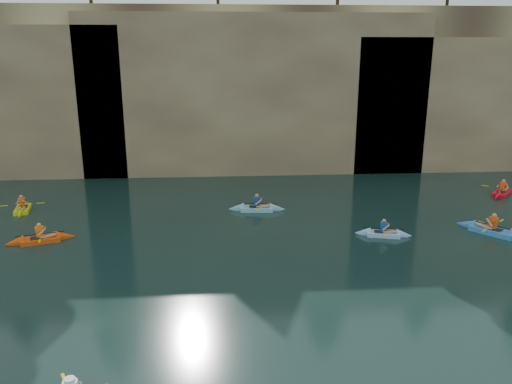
{
  "coord_description": "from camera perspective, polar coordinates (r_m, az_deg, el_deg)",
  "views": [
    {
      "loc": [
        -0.53,
        -12.83,
        8.59
      ],
      "look_at": [
        0.89,
        6.74,
        3.0
      ],
      "focal_mm": 35.0,
      "sensor_mm": 36.0,
      "label": 1
    }
  ],
  "objects": [
    {
      "name": "cliff_slab_center",
      "position": [
        35.64,
        -0.06,
        11.25
      ],
      "size": [
        24.0,
        2.4,
        11.4
      ],
      "primitive_type": "cube",
      "color": "tan",
      "rests_on": "ground"
    },
    {
      "name": "kayaker_red_far",
      "position": [
        34.22,
        26.29,
        -0.06
      ],
      "size": [
        2.82,
        2.96,
        1.23
      ],
      "rotation": [
        0.0,
        0.0,
        0.82
      ],
      "color": "red",
      "rests_on": "ground"
    },
    {
      "name": "ground",
      "position": [
        15.45,
        -1.56,
        -17.89
      ],
      "size": [
        160.0,
        160.0,
        0.0
      ],
      "primitive_type": "plane",
      "color": "black",
      "rests_on": "ground"
    },
    {
      "name": "kayaker_orange",
      "position": [
        25.29,
        -23.41,
        -4.97
      ],
      "size": [
        3.15,
        2.24,
        1.17
      ],
      "rotation": [
        0.0,
        0.0,
        0.31
      ],
      "color": "#DE490E",
      "rests_on": "ground"
    },
    {
      "name": "kayaker_ltblue_near",
      "position": [
        24.74,
        14.34,
        -4.6
      ],
      "size": [
        2.79,
        2.1,
        1.07
      ],
      "rotation": [
        0.0,
        0.0,
        -0.23
      ],
      "color": "#98C7FF",
      "rests_on": "ground"
    },
    {
      "name": "cliff",
      "position": [
        42.91,
        -3.51,
        12.41
      ],
      "size": [
        70.0,
        16.0,
        12.0
      ],
      "primitive_type": "cube",
      "color": "tan",
      "rests_on": "ground"
    },
    {
      "name": "kayaker_ltblue_mid",
      "position": [
        27.67,
        0.1,
        -1.86
      ],
      "size": [
        3.22,
        2.37,
        1.2
      ],
      "rotation": [
        0.0,
        0.0,
        -0.09
      ],
      "color": "#7FBBD5",
      "rests_on": "ground"
    },
    {
      "name": "sea_cave_center",
      "position": [
        35.65,
        -9.67,
        4.37
      ],
      "size": [
        3.5,
        1.0,
        3.2
      ],
      "primitive_type": "cube",
      "color": "black",
      "rests_on": "ground"
    },
    {
      "name": "kayaker_yellow",
      "position": [
        30.45,
        -25.11,
        -1.75
      ],
      "size": [
        2.28,
        2.94,
        1.17
      ],
      "rotation": [
        0.0,
        0.0,
        -1.36
      ],
      "color": "yellow",
      "rests_on": "ground"
    },
    {
      "name": "sea_cave_east",
      "position": [
        36.89,
        12.57,
        5.63
      ],
      "size": [
        5.0,
        1.0,
        4.5
      ],
      "primitive_type": "cube",
      "color": "black",
      "rests_on": "ground"
    },
    {
      "name": "kayaker_blue_east",
      "position": [
        26.84,
        25.4,
        -4.01
      ],
      "size": [
        2.92,
        3.27,
        1.29
      ],
      "rotation": [
        0.0,
        0.0,
        2.27
      ],
      "color": "#397EC3",
      "rests_on": "ground"
    }
  ]
}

